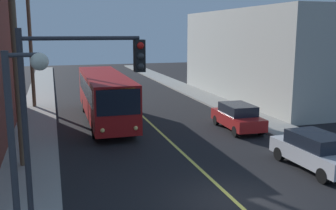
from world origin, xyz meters
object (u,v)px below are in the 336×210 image
utility_pole_mid (30,31)px  street_lamp_left (22,136)px  traffic_signal_left_corner (77,90)px  utility_pole_near (13,23)px  parked_car_red (238,117)px  city_bus (105,95)px  parked_car_silver (315,151)px

utility_pole_mid → street_lamp_left: utility_pole_mid is taller
traffic_signal_left_corner → street_lamp_left: 3.25m
utility_pole_near → street_lamp_left: bearing=-85.3°
parked_car_red → traffic_signal_left_corner: size_ratio=0.74×
city_bus → parked_car_red: city_bus is taller
parked_car_silver → street_lamp_left: (-11.73, -4.87, 2.90)m
city_bus → parked_car_silver: size_ratio=2.73×
traffic_signal_left_corner → street_lamp_left: size_ratio=1.09×
utility_pole_near → traffic_signal_left_corner: utility_pole_near is taller
parked_car_silver → utility_pole_mid: size_ratio=0.42×
city_bus → parked_car_red: size_ratio=2.74×
city_bus → utility_pole_near: (-4.77, -8.21, 4.56)m
city_bus → parked_car_silver: city_bus is taller
utility_pole_near → traffic_signal_left_corner: 6.57m
utility_pole_near → utility_pole_mid: 14.36m
parked_car_silver → parked_car_red: same height
parked_car_red → traffic_signal_left_corner: traffic_signal_left_corner is taller
city_bus → street_lamp_left: 17.51m
city_bus → street_lamp_left: size_ratio=2.21×
parked_car_red → parked_car_silver: bearing=-89.0°
parked_car_silver → utility_pole_near: bearing=162.8°
parked_car_silver → parked_car_red: size_ratio=1.00×
parked_car_red → utility_pole_near: 13.95m
parked_car_silver → utility_pole_mid: bearing=124.4°
parked_car_silver → street_lamp_left: size_ratio=0.81×
parked_car_silver → traffic_signal_left_corner: bearing=-169.0°
utility_pole_near → utility_pole_mid: utility_pole_near is taller
parked_car_red → utility_pole_near: bearing=-164.3°
parked_car_silver → parked_car_red: bearing=91.0°
utility_pole_near → city_bus: bearing=59.8°
parked_car_silver → utility_pole_mid: utility_pole_mid is taller
parked_car_red → utility_pole_mid: 17.27m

